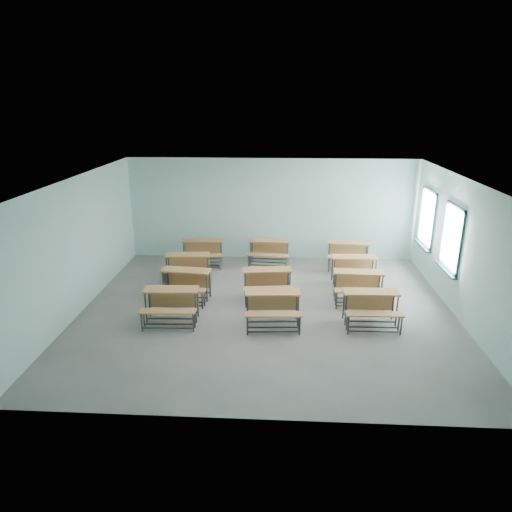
{
  "coord_description": "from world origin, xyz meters",
  "views": [
    {
      "loc": [
        0.31,
        -10.08,
        4.87
      ],
      "look_at": [
        -0.33,
        1.2,
        1.0
      ],
      "focal_mm": 32.0,
      "sensor_mm": 36.0,
      "label": 1
    }
  ],
  "objects_px": {
    "desk_unit_r1c2": "(359,282)",
    "desk_unit_r2c0": "(187,264)",
    "desk_unit_r0c1": "(273,304)",
    "desk_unit_r3c1": "(269,249)",
    "desk_unit_r0c2": "(371,304)",
    "desk_unit_r3c2": "(348,251)",
    "desk_unit_r3c0": "(202,249)",
    "desk_unit_r0c0": "(171,301)",
    "desk_unit_r1c0": "(185,281)",
    "desk_unit_r2c2": "(355,266)",
    "desk_unit_r1c1": "(268,280)"
  },
  "relations": [
    {
      "from": "desk_unit_r0c1",
      "to": "desk_unit_r1c0",
      "type": "relative_size",
      "value": 0.98
    },
    {
      "from": "desk_unit_r3c0",
      "to": "desk_unit_r3c2",
      "type": "height_order",
      "value": "same"
    },
    {
      "from": "desk_unit_r1c0",
      "to": "desk_unit_r3c0",
      "type": "distance_m",
      "value": 2.62
    },
    {
      "from": "desk_unit_r0c2",
      "to": "desk_unit_r3c2",
      "type": "bearing_deg",
      "value": 88.9
    },
    {
      "from": "desk_unit_r3c0",
      "to": "desk_unit_r3c1",
      "type": "xyz_separation_m",
      "value": [
        2.06,
        0.11,
        0.0
      ]
    },
    {
      "from": "desk_unit_r0c1",
      "to": "desk_unit_r3c1",
      "type": "relative_size",
      "value": 1.0
    },
    {
      "from": "desk_unit_r0c2",
      "to": "desk_unit_r1c0",
      "type": "xyz_separation_m",
      "value": [
        -4.48,
        1.14,
        0.0
      ]
    },
    {
      "from": "desk_unit_r0c2",
      "to": "desk_unit_r1c1",
      "type": "bearing_deg",
      "value": 150.17
    },
    {
      "from": "desk_unit_r0c0",
      "to": "desk_unit_r1c0",
      "type": "bearing_deg",
      "value": 84.15
    },
    {
      "from": "desk_unit_r1c1",
      "to": "desk_unit_r2c2",
      "type": "height_order",
      "value": "same"
    },
    {
      "from": "desk_unit_r0c2",
      "to": "desk_unit_r3c1",
      "type": "height_order",
      "value": "same"
    },
    {
      "from": "desk_unit_r0c2",
      "to": "desk_unit_r2c2",
      "type": "distance_m",
      "value": 2.44
    },
    {
      "from": "desk_unit_r1c0",
      "to": "desk_unit_r1c1",
      "type": "distance_m",
      "value": 2.1
    },
    {
      "from": "desk_unit_r0c1",
      "to": "desk_unit_r0c2",
      "type": "xyz_separation_m",
      "value": [
        2.22,
        0.14,
        0.0
      ]
    },
    {
      "from": "desk_unit_r1c2",
      "to": "desk_unit_r3c1",
      "type": "height_order",
      "value": "same"
    },
    {
      "from": "desk_unit_r0c0",
      "to": "desk_unit_r1c0",
      "type": "distance_m",
      "value": 1.25
    },
    {
      "from": "desk_unit_r0c1",
      "to": "desk_unit_r3c0",
      "type": "xyz_separation_m",
      "value": [
        -2.26,
        3.9,
        0.0
      ]
    },
    {
      "from": "desk_unit_r0c2",
      "to": "desk_unit_r0c1",
      "type": "bearing_deg",
      "value": -177.7
    },
    {
      "from": "desk_unit_r2c0",
      "to": "desk_unit_r3c0",
      "type": "distance_m",
      "value": 1.41
    },
    {
      "from": "desk_unit_r0c2",
      "to": "desk_unit_r1c2",
      "type": "relative_size",
      "value": 0.99
    },
    {
      "from": "desk_unit_r1c0",
      "to": "desk_unit_r3c2",
      "type": "relative_size",
      "value": 1.02
    },
    {
      "from": "desk_unit_r3c2",
      "to": "desk_unit_r0c0",
      "type": "bearing_deg",
      "value": -134.9
    },
    {
      "from": "desk_unit_r1c0",
      "to": "desk_unit_r2c2",
      "type": "relative_size",
      "value": 1.03
    },
    {
      "from": "desk_unit_r0c1",
      "to": "desk_unit_r3c2",
      "type": "bearing_deg",
      "value": 56.42
    },
    {
      "from": "desk_unit_r0c2",
      "to": "desk_unit_r2c2",
      "type": "bearing_deg",
      "value": 89.08
    },
    {
      "from": "desk_unit_r0c0",
      "to": "desk_unit_r2c2",
      "type": "bearing_deg",
      "value": 26.97
    },
    {
      "from": "desk_unit_r0c1",
      "to": "desk_unit_r2c0",
      "type": "bearing_deg",
      "value": 130.29
    },
    {
      "from": "desk_unit_r2c0",
      "to": "desk_unit_r3c1",
      "type": "distance_m",
      "value": 2.7
    },
    {
      "from": "desk_unit_r1c2",
      "to": "desk_unit_r3c0",
      "type": "xyz_separation_m",
      "value": [
        -4.39,
        2.49,
        0.0
      ]
    },
    {
      "from": "desk_unit_r0c1",
      "to": "desk_unit_r1c2",
      "type": "height_order",
      "value": "same"
    },
    {
      "from": "desk_unit_r3c2",
      "to": "desk_unit_r1c2",
      "type": "bearing_deg",
      "value": -87.3
    },
    {
      "from": "desk_unit_r0c1",
      "to": "desk_unit_r3c2",
      "type": "relative_size",
      "value": 1.0
    },
    {
      "from": "desk_unit_r1c0",
      "to": "desk_unit_r3c0",
      "type": "height_order",
      "value": "same"
    },
    {
      "from": "desk_unit_r1c0",
      "to": "desk_unit_r3c1",
      "type": "xyz_separation_m",
      "value": [
        2.05,
        2.73,
        0.0
      ]
    },
    {
      "from": "desk_unit_r0c0",
      "to": "desk_unit_r0c2",
      "type": "bearing_deg",
      "value": -0.94
    },
    {
      "from": "desk_unit_r2c2",
      "to": "desk_unit_r0c0",
      "type": "bearing_deg",
      "value": -153.79
    },
    {
      "from": "desk_unit_r2c0",
      "to": "desk_unit_r3c0",
      "type": "bearing_deg",
      "value": 77.62
    },
    {
      "from": "desk_unit_r1c2",
      "to": "desk_unit_r0c1",
      "type": "bearing_deg",
      "value": -144.84
    },
    {
      "from": "desk_unit_r0c0",
      "to": "desk_unit_r3c0",
      "type": "relative_size",
      "value": 0.98
    },
    {
      "from": "desk_unit_r2c0",
      "to": "desk_unit_r3c1",
      "type": "relative_size",
      "value": 1.0
    },
    {
      "from": "desk_unit_r1c0",
      "to": "desk_unit_r1c1",
      "type": "height_order",
      "value": "same"
    },
    {
      "from": "desk_unit_r0c1",
      "to": "desk_unit_r3c2",
      "type": "xyz_separation_m",
      "value": [
        2.21,
        3.92,
        0.0
      ]
    },
    {
      "from": "desk_unit_r1c0",
      "to": "desk_unit_r0c1",
      "type": "bearing_deg",
      "value": -23.4
    },
    {
      "from": "desk_unit_r2c0",
      "to": "desk_unit_r2c2",
      "type": "distance_m",
      "value": 4.66
    },
    {
      "from": "desk_unit_r3c0",
      "to": "desk_unit_r0c2",
      "type": "bearing_deg",
      "value": -44.72
    },
    {
      "from": "desk_unit_r3c2",
      "to": "desk_unit_r0c1",
      "type": "bearing_deg",
      "value": -114.97
    },
    {
      "from": "desk_unit_r2c0",
      "to": "desk_unit_r0c1",
      "type": "bearing_deg",
      "value": -50.02
    },
    {
      "from": "desk_unit_r1c2",
      "to": "desk_unit_r2c0",
      "type": "relative_size",
      "value": 0.97
    },
    {
      "from": "desk_unit_r2c2",
      "to": "desk_unit_r3c2",
      "type": "bearing_deg",
      "value": 86.66
    },
    {
      "from": "desk_unit_r0c1",
      "to": "desk_unit_r3c1",
      "type": "bearing_deg",
      "value": 88.78
    }
  ]
}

